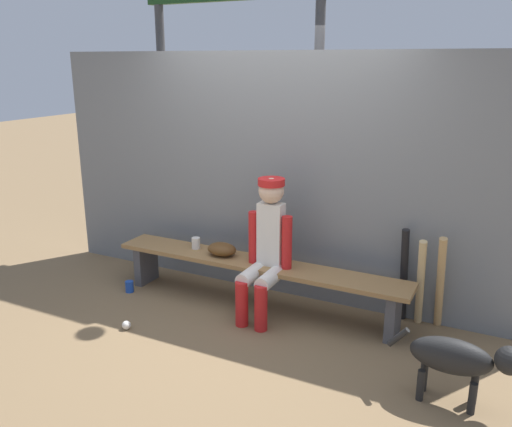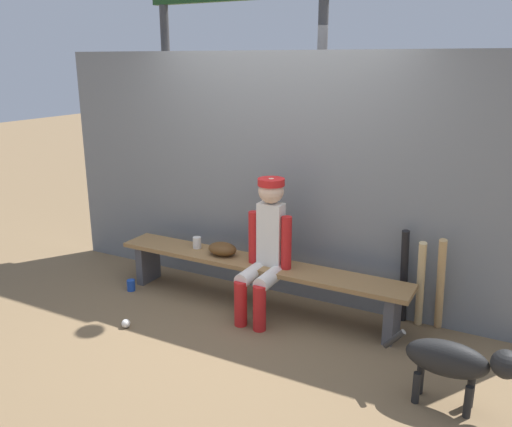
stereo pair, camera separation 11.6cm
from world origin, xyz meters
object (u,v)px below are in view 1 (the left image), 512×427
Objects in this scene: bat_wood_tan at (440,283)px; baseball at (126,325)px; baseball_glove at (222,249)px; bat_wood_natural at (420,283)px; dugout_bench at (256,271)px; cup_on_bench at (196,243)px; bat_aluminum_black at (404,275)px; player_seated at (266,245)px; dog at (460,359)px; cup_on_ground at (129,287)px.

baseball is at bearing -153.46° from bat_wood_tan.
bat_wood_natural is at bearing 8.72° from baseball_glove.
bat_wood_tan is (1.55, 0.28, 0.07)m from dugout_bench.
cup_on_bench is at bearing 171.71° from baseball_glove.
bat_aluminum_black is 11.48× the size of baseball.
dugout_bench is 3.29× the size of bat_aluminum_black.
baseball is (-0.78, -0.88, -0.31)m from dugout_bench.
bat_wood_natural is 7.28× the size of cup_on_bench.
cup_on_bench is (-0.67, 0.05, 0.14)m from dugout_bench.
bat_wood_tan reaches higher than dugout_bench.
cup_on_bench is at bearing 176.07° from dugout_bench.
dugout_bench is 9.97× the size of baseball_glove.
player_seated is (0.15, -0.10, 0.31)m from dugout_bench.
bat_wood_natural is at bearing 16.59° from player_seated.
baseball_glove reaches higher than baseball.
baseball is at bearing -152.16° from bat_wood_natural.
bat_wood_natural is (1.39, 0.27, 0.05)m from dugout_bench.
dugout_bench is at bearing 0.00° from baseball_glove.
baseball_glove is at bearing 162.14° from dog.
baseball is (-2.33, -1.16, -0.39)m from bat_wood_tan.
bat_aluminum_black is 1.01× the size of dog.
baseball_glove is at bearing -171.28° from bat_wood_natural.
bat_aluminum_black is at bearing 30.37° from baseball.
player_seated is 4.35× the size of baseball_glove.
baseball_glove is at bearing 64.19° from baseball.
bat_aluminum_black is 2.58m from cup_on_ground.
dugout_bench is at bearing 12.66° from cup_on_ground.
dog is at bearing -16.69° from cup_on_bench.
bat_wood_tan is 2.23m from cup_on_bench.
bat_aluminum_black reaches higher than baseball.
baseball_glove is 1.63m from bat_aluminum_black.
cup_on_bench reaches higher than dugout_bench.
bat_wood_tan is (1.90, 0.28, -0.07)m from baseball_glove.
baseball is at bearing -149.63° from bat_aluminum_black.
cup_on_bench reaches higher than baseball.
cup_on_ground is (-1.24, -0.28, -0.29)m from dugout_bench.
baseball_glove is 2.29m from dog.
baseball is at bearing -115.81° from baseball_glove.
bat_wood_natural is at bearing 27.84° from baseball.
bat_wood_natural is 2.08m from cup_on_bench.
baseball is (-2.17, -1.15, -0.36)m from bat_wood_natural.
bat_aluminum_black is 1.93m from cup_on_bench.
dog is at bearing -21.04° from dugout_bench.
bat_aluminum_black is 0.30m from bat_wood_tan.
bat_wood_tan is 2.63m from baseball.
bat_aluminum_black is at bearing 13.86° from dugout_bench.
baseball is (-0.92, -0.78, -0.62)m from player_seated.
player_seated is at bearing -163.41° from bat_wood_natural.
bat_wood_natural is 10.83× the size of baseball.
bat_aluminum_black reaches higher than baseball_glove.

